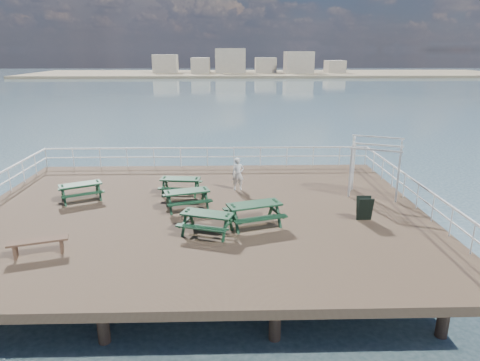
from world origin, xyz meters
The scene contains 12 objects.
ground centered at (0.00, 0.00, -0.15)m, with size 18.00×14.00×0.30m, color brown.
sea_backdrop centered at (12.54, 134.07, -0.51)m, with size 300.00×300.00×9.20m.
railing centered at (-0.07, 2.57, 0.87)m, with size 17.77×13.76×1.10m.
picnic_table_a centered at (-5.19, 1.40, 0.54)m, with size 2.16×2.02×0.84m.
picnic_table_b centered at (-0.98, 2.08, 0.54)m, with size 1.89×1.59×0.85m.
picnic_table_c centered at (-0.53, 0.25, 0.56)m, with size 2.14×1.90×0.87m.
picnic_table_d centered at (0.41, -2.28, 0.56)m, with size 2.17×1.95×0.88m.
picnic_table_e centered at (2.11, -1.56, 0.61)m, with size 2.36×2.11×0.96m.
flat_bench_near centered at (-4.84, -3.78, 0.38)m, with size 1.83×0.94×0.51m.
trellis_arbor centered at (7.60, 1.67, 1.19)m, with size 2.43×1.89×2.67m.
sandwich_board centered at (6.32, -1.18, 0.45)m, with size 0.57×0.43×0.93m.
person centered at (1.60, 2.65, 0.75)m, with size 0.55×0.36×1.51m, color white.
Camera 1 is at (1.18, -16.22, 6.21)m, focal length 32.00 mm.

